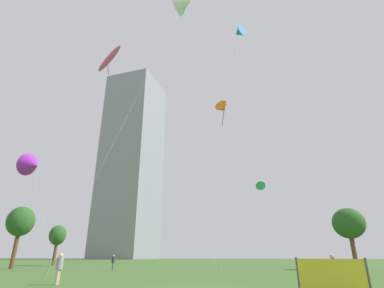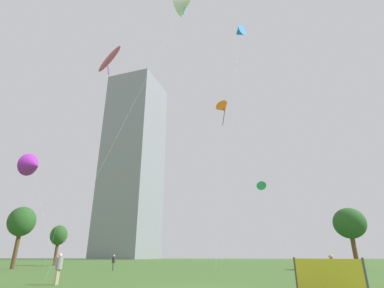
{
  "view_description": "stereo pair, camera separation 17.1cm",
  "coord_description": "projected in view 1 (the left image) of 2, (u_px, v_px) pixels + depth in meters",
  "views": [
    {
      "loc": [
        1.43,
        -15.32,
        1.6
      ],
      "look_at": [
        -1.43,
        13.32,
        12.73
      ],
      "focal_mm": 26.97,
      "sensor_mm": 36.0,
      "label": 1
    },
    {
      "loc": [
        1.6,
        -15.3,
        1.6
      ],
      "look_at": [
        -1.43,
        13.32,
        12.73
      ],
      "focal_mm": 26.97,
      "sensor_mm": 36.0,
      "label": 2
    }
  ],
  "objects": [
    {
      "name": "kite_flying_4",
      "position": [
        184.0,
        3.0,
        38.39
      ],
      "size": [
        11.18,
        7.67,
        34.46
      ],
      "color": "silver",
      "rests_on": "ground"
    },
    {
      "name": "person_standing_0",
      "position": [
        113.0,
        261.0,
        32.4
      ],
      "size": [
        0.37,
        0.37,
        1.65
      ],
      "rotation": [
        0.0,
        0.0,
        1.91
      ],
      "color": "#3F593F",
      "rests_on": "ground"
    },
    {
      "name": "kite_flying_1",
      "position": [
        223.0,
        108.0,
        53.87
      ],
      "size": [
        3.61,
        7.11,
        28.69
      ],
      "color": "silver",
      "rests_on": "ground"
    },
    {
      "name": "kite_flying_3",
      "position": [
        32.0,
        165.0,
        38.9
      ],
      "size": [
        6.61,
        3.71,
        14.68
      ],
      "color": "silver",
      "rests_on": "ground"
    },
    {
      "name": "person_standing_1",
      "position": [
        59.0,
        266.0,
        16.9
      ],
      "size": [
        0.38,
        0.38,
        1.71
      ],
      "rotation": [
        0.0,
        0.0,
        4.73
      ],
      "color": "tan",
      "rests_on": "ground"
    },
    {
      "name": "kite_flying_0",
      "position": [
        239.0,
        33.0,
        44.09
      ],
      "size": [
        5.04,
        5.87,
        34.38
      ],
      "color": "silver",
      "rests_on": "ground"
    },
    {
      "name": "person_standing_2",
      "position": [
        334.0,
        270.0,
        13.95
      ],
      "size": [
        0.37,
        0.37,
        1.64
      ],
      "rotation": [
        0.0,
        0.0,
        3.52
      ],
      "color": "gray",
      "rests_on": "ground"
    },
    {
      "name": "park_tree_2",
      "position": [
        21.0,
        222.0,
        37.69
      ],
      "size": [
        3.4,
        3.4,
        7.64
      ],
      "color": "brown",
      "rests_on": "ground"
    },
    {
      "name": "event_banner",
      "position": [
        330.0,
        278.0,
        10.95
      ],
      "size": [
        2.01,
        2.02,
        1.52
      ],
      "color": "#4C4C4C",
      "rests_on": "ground"
    },
    {
      "name": "park_tree_1",
      "position": [
        349.0,
        224.0,
        35.21
      ],
      "size": [
        3.75,
        3.75,
        7.08
      ],
      "color": "brown",
      "rests_on": "ground"
    },
    {
      "name": "park_tree_0",
      "position": [
        58.0,
        236.0,
        49.24
      ],
      "size": [
        2.79,
        2.79,
        6.45
      ],
      "color": "brown",
      "rests_on": "ground"
    },
    {
      "name": "distant_highrise_0",
      "position": [
        132.0,
        162.0,
        147.49
      ],
      "size": [
        28.7,
        30.42,
        92.15
      ],
      "primitive_type": "cube",
      "rotation": [
        0.0,
        0.0,
        -0.22
      ],
      "color": "gray",
      "rests_on": "ground"
    },
    {
      "name": "kite_flying_5",
      "position": [
        261.0,
        187.0,
        55.2
      ],
      "size": [
        3.26,
        12.56,
        14.84
      ],
      "color": "silver",
      "rests_on": "ground"
    },
    {
      "name": "kite_flying_2",
      "position": [
        109.0,
        59.0,
        34.93
      ],
      "size": [
        7.94,
        4.91,
        24.84
      ],
      "color": "silver",
      "rests_on": "ground"
    }
  ]
}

